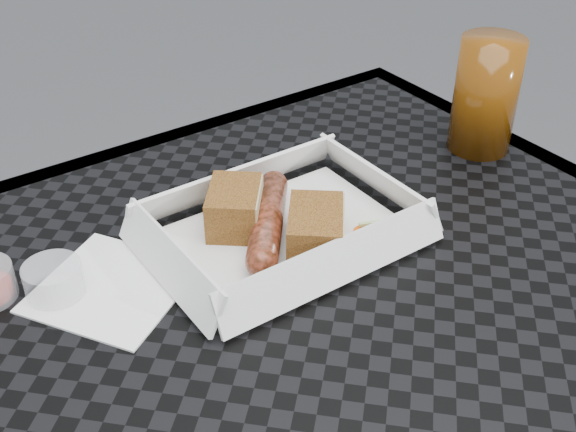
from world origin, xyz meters
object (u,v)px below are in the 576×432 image
Objects in this scene: patio_table at (326,414)px; drink_glass at (486,95)px; bratwurst at (268,220)px; food_tray at (282,235)px.

patio_table is 0.40m from drink_glass.
drink_glass reaches higher than bratwurst.
patio_table is at bearing -106.41° from bratwurst.
bratwurst is (0.04, 0.15, 0.09)m from patio_table.
bratwurst is at bearing -178.55° from drink_glass.
bratwurst is (-0.01, 0.01, 0.02)m from food_tray.
drink_glass is at bearing 25.18° from patio_table.
patio_table is 6.28× the size of bratwurst.
bratwurst reaches higher than food_tray.
food_tray is 1.73× the size of bratwurst.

